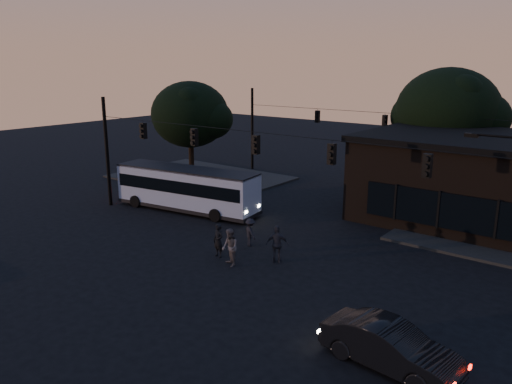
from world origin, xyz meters
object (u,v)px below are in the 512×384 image
Objects in this scene: building at (493,181)px; pedestrian_d at (250,232)px; pedestrian_b at (230,248)px; bus at (187,187)px; pedestrian_c at (277,244)px; car at (390,346)px; pedestrian_a at (218,241)px.

pedestrian_d is at bearing -126.90° from building.
pedestrian_b is (-8.23, -15.03, -1.77)m from building.
pedestrian_c is (10.14, -3.65, -0.67)m from bus.
pedestrian_b is (-9.65, 3.19, 0.19)m from car.
car is 12.18m from pedestrian_d.
car is 2.43× the size of pedestrian_b.
car is at bearing 116.66° from pedestrian_c.
pedestrian_a is 2.30m from pedestrian_d.
bus is at bearing 178.67° from pedestrian_b.
building is 14.93m from pedestrian_c.
car is at bearing -85.52° from building.
bus is at bearing 7.22° from pedestrian_d.
pedestrian_b is at bearing -118.70° from building.
car is at bearing -11.36° from pedestrian_a.
car is 11.49m from pedestrian_a.
building is at bearing -100.53° from pedestrian_d.
car is 10.17m from pedestrian_b.
building is 17.22m from pedestrian_b.
pedestrian_c is at bearing -175.41° from pedestrian_d.
bus is 6.89× the size of pedestrian_d.
pedestrian_d is at bearing 65.37° from car.
pedestrian_d is (-0.96, 2.79, -0.17)m from pedestrian_b.
building reaches higher than pedestrian_d.
pedestrian_c reaches higher than pedestrian_a.
car is 2.61× the size of pedestrian_a.
building is 17.42m from pedestrian_a.
pedestrian_b is 0.99× the size of pedestrian_c.
building is at bearing 92.36° from pedestrian_b.
pedestrian_a is (7.34, -4.93, -0.75)m from bus.
pedestrian_d is at bearing 139.99° from pedestrian_b.
bus is 8.88m from pedestrian_a.
pedestrian_a is at bearing -171.46° from pedestrian_b.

